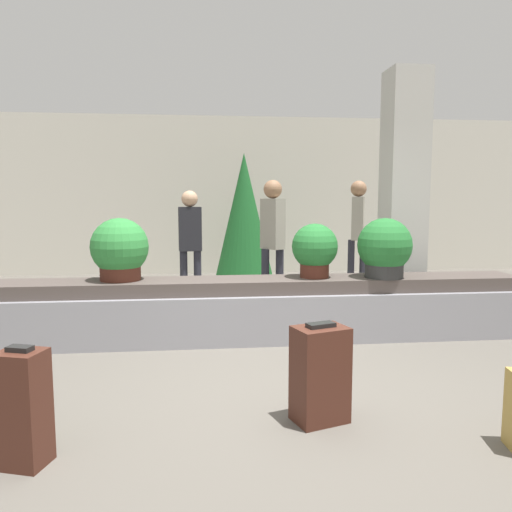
# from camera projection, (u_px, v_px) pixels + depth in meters

# --- Properties ---
(ground_plane) EXTENTS (18.00, 18.00, 0.00)m
(ground_plane) POSITION_uv_depth(u_px,v_px,m) (275.00, 387.00, 4.14)
(ground_plane) COLOR #59544C
(back_wall) EXTENTS (18.00, 0.06, 3.20)m
(back_wall) POSITION_uv_depth(u_px,v_px,m) (231.00, 196.00, 10.23)
(back_wall) COLOR beige
(back_wall) RESTS_ON ground_plane
(carousel) EXTENTS (6.22, 0.71, 0.67)m
(carousel) POSITION_uv_depth(u_px,v_px,m) (256.00, 310.00, 5.54)
(carousel) COLOR gray
(carousel) RESTS_ON ground_plane
(pillar) EXTENTS (0.50, 0.50, 3.20)m
(pillar) POSITION_uv_depth(u_px,v_px,m) (403.00, 195.00, 6.56)
(pillar) COLOR beige
(pillar) RESTS_ON ground_plane
(suitcase_1) EXTENTS (0.42, 0.36, 0.70)m
(suitcase_1) POSITION_uv_depth(u_px,v_px,m) (320.00, 374.00, 3.47)
(suitcase_1) COLOR #472319
(suitcase_1) RESTS_ON ground_plane
(suitcase_2) EXTENTS (0.31, 0.28, 0.72)m
(suitcase_2) POSITION_uv_depth(u_px,v_px,m) (23.00, 408.00, 2.89)
(suitcase_2) COLOR #472319
(suitcase_2) RESTS_ON ground_plane
(suitcase_3) EXTENTS (0.29, 0.29, 0.55)m
(suitcase_3) POSITION_uv_depth(u_px,v_px,m) (17.00, 400.00, 3.22)
(suitcase_3) COLOR #5B6647
(suitcase_3) RESTS_ON ground_plane
(potted_plant_0) EXTENTS (0.51, 0.51, 0.60)m
(potted_plant_0) POSITION_uv_depth(u_px,v_px,m) (315.00, 249.00, 5.54)
(potted_plant_0) COLOR #4C2319
(potted_plant_0) RESTS_ON carousel
(potted_plant_1) EXTENTS (0.62, 0.62, 0.67)m
(potted_plant_1) POSITION_uv_depth(u_px,v_px,m) (120.00, 250.00, 5.36)
(potted_plant_1) COLOR #4C2319
(potted_plant_1) RESTS_ON carousel
(potted_plant_2) EXTENTS (0.60, 0.60, 0.66)m
(potted_plant_2) POSITION_uv_depth(u_px,v_px,m) (385.00, 248.00, 5.53)
(potted_plant_2) COLOR #2D2D2D
(potted_plant_2) RESTS_ON carousel
(traveler_0) EXTENTS (0.31, 0.36, 1.83)m
(traveler_0) POSITION_uv_depth(u_px,v_px,m) (358.00, 225.00, 8.08)
(traveler_0) COLOR #282833
(traveler_0) RESTS_ON ground_plane
(traveler_1) EXTENTS (0.33, 0.37, 1.80)m
(traveler_1) POSITION_uv_depth(u_px,v_px,m) (273.00, 232.00, 6.81)
(traveler_1) COLOR #282833
(traveler_1) RESTS_ON ground_plane
(traveler_2) EXTENTS (0.34, 0.23, 1.66)m
(traveler_2) POSITION_uv_depth(u_px,v_px,m) (190.00, 237.00, 7.18)
(traveler_2) COLOR #282833
(traveler_2) RESTS_ON ground_plane
(decorated_tree) EXTENTS (1.02, 1.02, 2.35)m
(decorated_tree) POSITION_uv_depth(u_px,v_px,m) (244.00, 214.00, 8.91)
(decorated_tree) COLOR #4C331E
(decorated_tree) RESTS_ON ground_plane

